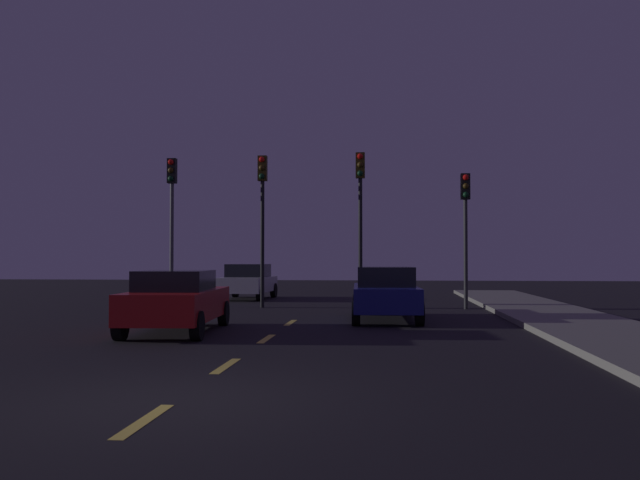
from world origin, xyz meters
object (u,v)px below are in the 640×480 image
Objects in this scene: traffic_signal_center_right at (360,200)px; car_stopped_ahead at (385,293)px; traffic_signal_far_left at (172,204)px; car_adjacent_lane at (177,300)px; traffic_signal_center_left at (262,202)px; traffic_signal_far_right at (466,214)px; car_oncoming_far at (247,281)px.

traffic_signal_center_right is 5.54m from car_stopped_ahead.
car_adjacent_lane is at bearing -71.50° from traffic_signal_far_left.
car_stopped_ahead is at bearing 37.56° from car_adjacent_lane.
traffic_signal_center_left reaches higher than car_adjacent_lane.
traffic_signal_center_right reaches higher than traffic_signal_far_right.
car_stopped_ahead is (4.36, -4.55, -3.00)m from traffic_signal_center_left.
car_oncoming_far is (-5.93, 9.67, -0.01)m from car_stopped_ahead.
traffic_signal_center_right reaches higher than car_stopped_ahead.
traffic_signal_far_left is 9.41m from car_stopped_ahead.
traffic_signal_far_right is 1.19× the size of car_oncoming_far.
car_adjacent_lane is 1.16× the size of car_oncoming_far.
traffic_signal_far_right reaches higher than car_adjacent_lane.
traffic_signal_center_left is 1.37× the size of car_oncoming_far.
car_oncoming_far is (-8.71, 5.11, -2.54)m from traffic_signal_far_right.
car_stopped_ahead is at bearing -79.20° from traffic_signal_center_right.
traffic_signal_center_right is at bearing 0.00° from traffic_signal_center_left.
traffic_signal_far_left is 0.99× the size of traffic_signal_center_left.
car_oncoming_far is (-1.04, 13.43, 0.01)m from car_adjacent_lane.
traffic_signal_center_left reaches higher than traffic_signal_far_right.
traffic_signal_far_left reaches higher than car_adjacent_lane.
car_stopped_ahead is at bearing -30.66° from traffic_signal_far_left.
car_oncoming_far is at bearing 134.73° from traffic_signal_center_right.
car_adjacent_lane is (-7.67, -8.32, -2.55)m from traffic_signal_far_right.
traffic_signal_center_left is 8.86m from car_adjacent_lane.
car_adjacent_lane is 13.47m from car_oncoming_far.
traffic_signal_center_right is at bearing 0.00° from traffic_signal_far_left.
traffic_signal_center_right is 1.20× the size of car_adjacent_lane.
car_oncoming_far is at bearing 121.55° from car_stopped_ahead.
traffic_signal_far_right reaches higher than car_oncoming_far.
traffic_signal_center_left is 1.16× the size of car_stopped_ahead.
traffic_signal_far_right is 5.90m from car_stopped_ahead.
traffic_signal_far_right reaches higher than car_stopped_ahead.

